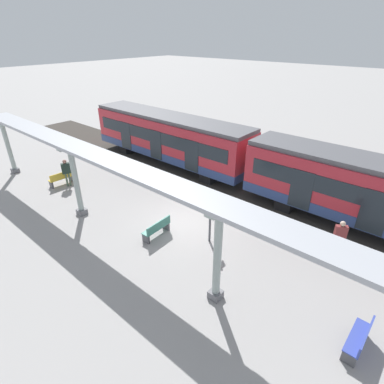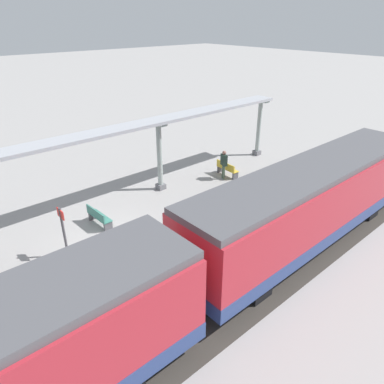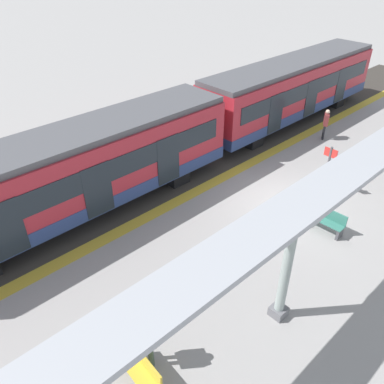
{
  "view_description": "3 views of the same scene",
  "coord_description": "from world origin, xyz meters",
  "px_view_note": "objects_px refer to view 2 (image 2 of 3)",
  "views": [
    {
      "loc": [
        9.64,
        8.68,
        8.5
      ],
      "look_at": [
        -0.1,
        0.32,
        1.74
      ],
      "focal_mm": 28.47,
      "sensor_mm": 36.0,
      "label": 1
    },
    {
      "loc": [
        -11.46,
        5.85,
        8.62
      ],
      "look_at": [
        -1.23,
        -3.13,
        1.87
      ],
      "focal_mm": 33.26,
      "sensor_mm": 36.0,
      "label": 2
    },
    {
      "loc": [
        6.74,
        -11.44,
        9.2
      ],
      "look_at": [
        -1.93,
        -3.34,
        1.27
      ],
      "focal_mm": 36.28,
      "sensor_mm": 36.0,
      "label": 3
    }
  ],
  "objects_px": {
    "bench_far_end": "(227,169)",
    "passenger_by_the_benches": "(224,161)",
    "canopy_pillar_second": "(160,157)",
    "bench_mid_platform": "(98,217)",
    "platform_info_sign": "(63,228)",
    "train_near_carriage": "(310,203)",
    "canopy_pillar_nearest": "(259,128)"
  },
  "relations": [
    {
      "from": "bench_far_end",
      "to": "passenger_by_the_benches",
      "type": "distance_m",
      "value": 0.81
    },
    {
      "from": "canopy_pillar_second",
      "to": "bench_far_end",
      "type": "distance_m",
      "value": 4.47
    },
    {
      "from": "bench_far_end",
      "to": "passenger_by_the_benches",
      "type": "height_order",
      "value": "passenger_by_the_benches"
    },
    {
      "from": "bench_mid_platform",
      "to": "platform_info_sign",
      "type": "relative_size",
      "value": 0.69
    },
    {
      "from": "train_near_carriage",
      "to": "platform_info_sign",
      "type": "xyz_separation_m",
      "value": [
        5.63,
        8.03,
        -0.5
      ]
    },
    {
      "from": "train_near_carriage",
      "to": "passenger_by_the_benches",
      "type": "height_order",
      "value": "train_near_carriage"
    },
    {
      "from": "canopy_pillar_nearest",
      "to": "train_near_carriage",
      "type": "bearing_deg",
      "value": 140.38
    },
    {
      "from": "canopy_pillar_second",
      "to": "passenger_by_the_benches",
      "type": "distance_m",
      "value": 3.92
    },
    {
      "from": "train_near_carriage",
      "to": "bench_far_end",
      "type": "height_order",
      "value": "train_near_carriage"
    },
    {
      "from": "train_near_carriage",
      "to": "bench_mid_platform",
      "type": "distance_m",
      "value": 9.24
    },
    {
      "from": "bench_far_end",
      "to": "passenger_by_the_benches",
      "type": "xyz_separation_m",
      "value": [
        -0.17,
        0.46,
        0.64
      ]
    },
    {
      "from": "train_near_carriage",
      "to": "passenger_by_the_benches",
      "type": "bearing_deg",
      "value": -16.94
    },
    {
      "from": "canopy_pillar_second",
      "to": "bench_mid_platform",
      "type": "distance_m",
      "value": 4.83
    },
    {
      "from": "train_near_carriage",
      "to": "canopy_pillar_second",
      "type": "height_order",
      "value": "canopy_pillar_second"
    },
    {
      "from": "bench_mid_platform",
      "to": "platform_info_sign",
      "type": "height_order",
      "value": "platform_info_sign"
    },
    {
      "from": "canopy_pillar_nearest",
      "to": "canopy_pillar_second",
      "type": "distance_m",
      "value": 8.27
    },
    {
      "from": "canopy_pillar_nearest",
      "to": "canopy_pillar_second",
      "type": "height_order",
      "value": "same"
    },
    {
      "from": "canopy_pillar_nearest",
      "to": "canopy_pillar_second",
      "type": "bearing_deg",
      "value": 90.0
    },
    {
      "from": "platform_info_sign",
      "to": "passenger_by_the_benches",
      "type": "bearing_deg",
      "value": -83.19
    },
    {
      "from": "bench_mid_platform",
      "to": "bench_far_end",
      "type": "xyz_separation_m",
      "value": [
        0.08,
        -8.5,
        0.0
      ]
    },
    {
      "from": "canopy_pillar_nearest",
      "to": "bench_far_end",
      "type": "relative_size",
      "value": 2.47
    },
    {
      "from": "train_near_carriage",
      "to": "bench_mid_platform",
      "type": "bearing_deg",
      "value": 40.72
    },
    {
      "from": "platform_info_sign",
      "to": "passenger_by_the_benches",
      "type": "distance_m",
      "value": 10.18
    },
    {
      "from": "bench_mid_platform",
      "to": "platform_info_sign",
      "type": "bearing_deg",
      "value": 122.06
    },
    {
      "from": "train_near_carriage",
      "to": "canopy_pillar_nearest",
      "type": "distance_m",
      "value": 10.58
    },
    {
      "from": "bench_far_end",
      "to": "train_near_carriage",
      "type": "bearing_deg",
      "value": 160.04
    },
    {
      "from": "platform_info_sign",
      "to": "train_near_carriage",
      "type": "bearing_deg",
      "value": -125.03
    },
    {
      "from": "canopy_pillar_nearest",
      "to": "passenger_by_the_benches",
      "type": "xyz_separation_m",
      "value": [
        -1.32,
        4.67,
        -0.82
      ]
    },
    {
      "from": "bench_far_end",
      "to": "canopy_pillar_second",
      "type": "bearing_deg",
      "value": 74.22
    },
    {
      "from": "train_near_carriage",
      "to": "platform_info_sign",
      "type": "height_order",
      "value": "train_near_carriage"
    },
    {
      "from": "train_near_carriage",
      "to": "canopy_pillar_nearest",
      "type": "relative_size",
      "value": 3.43
    },
    {
      "from": "train_near_carriage",
      "to": "canopy_pillar_second",
      "type": "relative_size",
      "value": 3.43
    }
  ]
}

